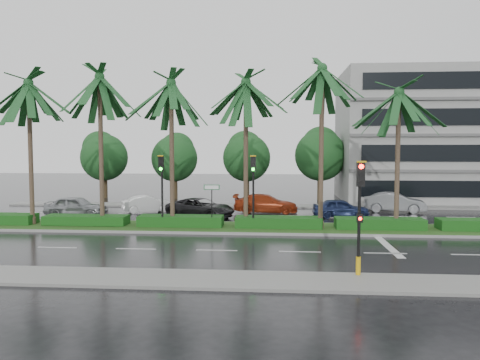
# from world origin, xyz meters

# --- Properties ---
(ground) EXTENTS (120.00, 120.00, 0.00)m
(ground) POSITION_xyz_m (0.00, 0.00, 0.00)
(ground) COLOR black
(ground) RESTS_ON ground
(near_sidewalk) EXTENTS (40.00, 2.40, 0.12)m
(near_sidewalk) POSITION_xyz_m (0.00, -10.20, 0.06)
(near_sidewalk) COLOR slate
(near_sidewalk) RESTS_ON ground
(far_sidewalk) EXTENTS (40.00, 2.00, 0.12)m
(far_sidewalk) POSITION_xyz_m (0.00, 12.00, 0.06)
(far_sidewalk) COLOR slate
(far_sidewalk) RESTS_ON ground
(median) EXTENTS (36.00, 4.00, 0.15)m
(median) POSITION_xyz_m (0.00, 1.00, 0.08)
(median) COLOR gray
(median) RESTS_ON ground
(hedge) EXTENTS (35.20, 1.40, 0.60)m
(hedge) POSITION_xyz_m (0.00, 1.00, 0.45)
(hedge) COLOR #133F12
(hedge) RESTS_ON median
(lane_markings) EXTENTS (34.00, 13.06, 0.01)m
(lane_markings) POSITION_xyz_m (3.04, -0.43, 0.01)
(lane_markings) COLOR silver
(lane_markings) RESTS_ON ground
(palm_row) EXTENTS (26.30, 4.20, 10.26)m
(palm_row) POSITION_xyz_m (-1.25, 1.02, 8.31)
(palm_row) COLOR #433626
(palm_row) RESTS_ON median
(signal_near) EXTENTS (0.34, 0.45, 4.36)m
(signal_near) POSITION_xyz_m (6.00, -9.39, 2.50)
(signal_near) COLOR black
(signal_near) RESTS_ON near_sidewalk
(signal_median_left) EXTENTS (0.34, 0.42, 4.36)m
(signal_median_left) POSITION_xyz_m (-4.00, 0.30, 3.00)
(signal_median_left) COLOR black
(signal_median_left) RESTS_ON median
(signal_median_right) EXTENTS (0.34, 0.42, 4.36)m
(signal_median_right) POSITION_xyz_m (1.50, 0.30, 3.00)
(signal_median_right) COLOR black
(signal_median_right) RESTS_ON median
(street_sign) EXTENTS (0.95, 0.09, 2.60)m
(street_sign) POSITION_xyz_m (-1.00, 0.48, 2.12)
(street_sign) COLOR black
(street_sign) RESTS_ON median
(bg_trees) EXTENTS (32.84, 5.11, 7.38)m
(bg_trees) POSITION_xyz_m (1.32, 17.59, 4.41)
(bg_trees) COLOR #352818
(bg_trees) RESTS_ON ground
(building) EXTENTS (16.00, 10.00, 12.00)m
(building) POSITION_xyz_m (17.00, 18.00, 6.00)
(building) COLOR gray
(building) RESTS_ON ground
(car_silver) EXTENTS (1.80, 4.38, 1.48)m
(car_silver) POSITION_xyz_m (-11.50, 5.18, 0.74)
(car_silver) COLOR #93969A
(car_silver) RESTS_ON ground
(car_white) EXTENTS (2.80, 4.04, 1.26)m
(car_white) POSITION_xyz_m (-7.00, 7.88, 0.63)
(car_white) COLOR silver
(car_white) RESTS_ON ground
(car_darkgrey) EXTENTS (4.01, 5.46, 1.38)m
(car_darkgrey) POSITION_xyz_m (-2.50, 5.50, 0.69)
(car_darkgrey) COLOR black
(car_darkgrey) RESTS_ON ground
(car_red) EXTENTS (2.02, 4.89, 1.42)m
(car_red) POSITION_xyz_m (2.05, 8.23, 0.71)
(car_red) COLOR #9A2D10
(car_red) RESTS_ON ground
(car_blue) EXTENTS (1.70, 3.99, 1.35)m
(car_blue) POSITION_xyz_m (7.43, 6.17, 0.67)
(car_blue) COLOR navy
(car_blue) RESTS_ON ground
(car_grey) EXTENTS (2.33, 4.79, 1.51)m
(car_grey) POSITION_xyz_m (11.93, 9.36, 0.76)
(car_grey) COLOR slate
(car_grey) RESTS_ON ground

